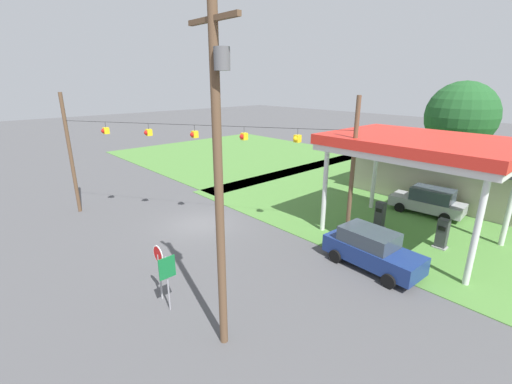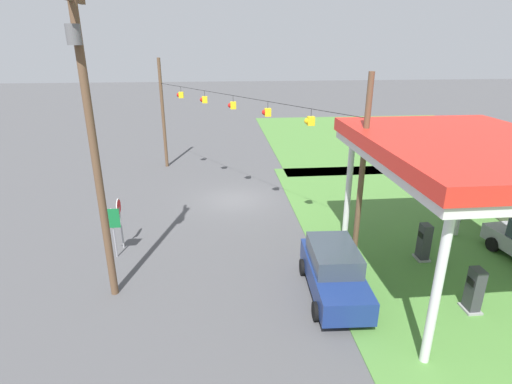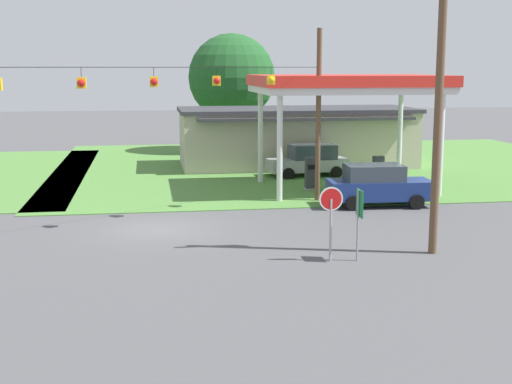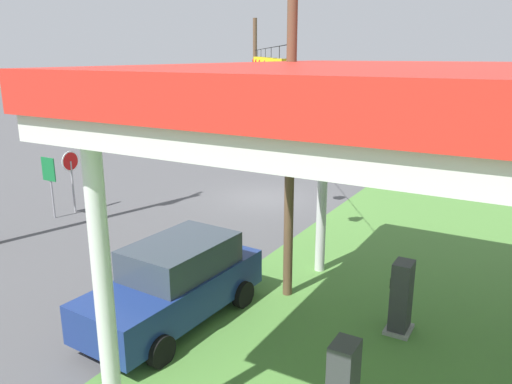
{
  "view_description": "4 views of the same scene",
  "coord_description": "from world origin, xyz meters",
  "views": [
    {
      "loc": [
        17.53,
        -11.03,
        8.87
      ],
      "look_at": [
        4.2,
        1.11,
        2.97
      ],
      "focal_mm": 24.0,
      "sensor_mm": 36.0,
      "label": 1
    },
    {
      "loc": [
        23.07,
        -0.95,
        9.21
      ],
      "look_at": [
        5.05,
        0.82,
        2.39
      ],
      "focal_mm": 28.0,
      "sensor_mm": 36.0,
      "label": 2
    },
    {
      "loc": [
        -0.33,
        -27.95,
        6.37
      ],
      "look_at": [
        3.99,
        0.14,
        1.38
      ],
      "focal_mm": 50.0,
      "sensor_mm": 36.0,
      "label": 3
    },
    {
      "loc": [
        18.49,
        10.29,
        6.14
      ],
      "look_at": [
        4.97,
        2.44,
        1.81
      ],
      "focal_mm": 35.0,
      "sensor_mm": 36.0,
      "label": 4
    }
  ],
  "objects": [
    {
      "name": "ground_plane",
      "position": [
        0.0,
        0.0,
        0.0
      ],
      "size": [
        160.0,
        160.0,
        0.0
      ],
      "primitive_type": "plane",
      "color": "#4C4C4F"
    },
    {
      "name": "utility_pole_main",
      "position": [
        9.42,
        -5.15,
        6.23
      ],
      "size": [
        2.2,
        0.44,
        11.22
      ],
      "color": "brown",
      "rests_on": "ground"
    },
    {
      "name": "car_at_pumps_rear",
      "position": [
        9.13,
        12.75,
        0.96
      ],
      "size": [
        4.82,
        2.41,
        1.88
      ],
      "rotation": [
        0.0,
        0.0,
        3.23
      ],
      "color": "#9E9EA3",
      "rests_on": "ground"
    },
    {
      "name": "gas_station_canopy",
      "position": [
        9.93,
        8.02,
        5.45
      ],
      "size": [
        9.46,
        7.18,
        5.97
      ],
      "color": "silver",
      "rests_on": "ground"
    },
    {
      "name": "grass_verge_station_corner",
      "position": [
        11.93,
        17.31,
        0.02
      ],
      "size": [
        36.0,
        28.0,
        0.04
      ],
      "primitive_type": "cube",
      "color": "#4C7F38",
      "rests_on": "ground"
    },
    {
      "name": "signal_span_gantry",
      "position": [
        -0.0,
        -0.01,
        4.53
      ],
      "size": [
        15.7,
        10.24,
        8.16
      ],
      "color": "brown",
      "rests_on": "ground"
    },
    {
      "name": "route_sign",
      "position": [
        6.54,
        -5.71,
        1.71
      ],
      "size": [
        0.1,
        0.7,
        2.4
      ],
      "color": "gray",
      "rests_on": "ground"
    },
    {
      "name": "stop_sign_roadside",
      "position": [
        5.61,
        -5.6,
        1.81
      ],
      "size": [
        0.8,
        0.08,
        2.5
      ],
      "rotation": [
        0.0,
        0.0,
        3.14
      ],
      "color": "#99999E",
      "rests_on": "ground"
    },
    {
      "name": "tree_behind_station",
      "position": [
        6.11,
        25.91,
        5.61
      ],
      "size": [
        6.52,
        6.52,
        8.88
      ],
      "color": "#4C3828",
      "rests_on": "ground"
    },
    {
      "name": "car_at_pumps_front",
      "position": [
        10.2,
        3.31,
        0.99
      ],
      "size": [
        4.84,
        2.28,
        1.94
      ],
      "rotation": [
        0.0,
        0.0,
        -0.05
      ],
      "color": "navy",
      "rests_on": "ground"
    },
    {
      "name": "gas_station_store",
      "position": [
        9.28,
        17.29,
        1.9
      ],
      "size": [
        15.12,
        6.85,
        3.77
      ],
      "color": "#B2A893",
      "rests_on": "ground"
    },
    {
      "name": "fuel_pump_near",
      "position": [
        8.09,
        8.02,
        0.83
      ],
      "size": [
        0.71,
        0.56,
        1.73
      ],
      "color": "gray",
      "rests_on": "ground"
    },
    {
      "name": "fuel_pump_far",
      "position": [
        11.77,
        8.02,
        0.83
      ],
      "size": [
        0.71,
        0.56,
        1.73
      ],
      "color": "gray",
      "rests_on": "ground"
    }
  ]
}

